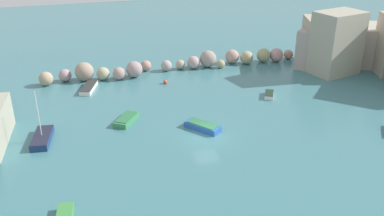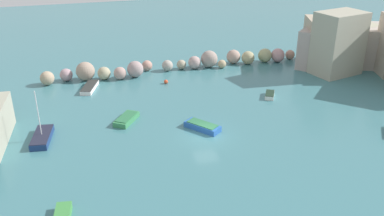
# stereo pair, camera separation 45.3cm
# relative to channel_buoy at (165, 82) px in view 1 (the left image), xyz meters

# --- Properties ---
(cove_water) EXTENTS (160.00, 160.00, 0.00)m
(cove_water) POSITION_rel_channel_buoy_xyz_m (0.51, -15.99, -0.29)
(cove_water) COLOR #3E767E
(cove_water) RESTS_ON ground
(cliff_headland_right) EXTENTS (19.90, 22.19, 8.98)m
(cliff_headland_right) POSITION_rel_channel_buoy_xyz_m (29.53, -3.59, 3.39)
(cliff_headland_right) COLOR #ADA092
(cliff_headland_right) RESTS_ON ground
(rock_breakwater) EXTENTS (39.06, 4.19, 2.62)m
(rock_breakwater) POSITION_rel_channel_buoy_xyz_m (2.87, 4.66, 0.78)
(rock_breakwater) COLOR tan
(rock_breakwater) RESTS_ON ground
(channel_buoy) EXTENTS (0.57, 0.57, 0.57)m
(channel_buoy) POSITION_rel_channel_buoy_xyz_m (0.00, 0.00, 0.00)
(channel_buoy) COLOR #E04C28
(channel_buoy) RESTS_ON cove_water
(moored_boat_0) EXTENTS (2.09, 2.58, 0.57)m
(moored_boat_0) POSITION_rel_channel_buoy_xyz_m (11.63, -8.38, -0.00)
(moored_boat_0) COLOR white
(moored_boat_0) RESTS_ON cove_water
(moored_boat_1) EXTENTS (3.61, 4.09, 0.71)m
(moored_boat_1) POSITION_rel_channel_buoy_xyz_m (0.65, -14.38, 0.06)
(moored_boat_1) COLOR #295EB2
(moored_boat_1) RESTS_ON cove_water
(moored_boat_3) EXTENTS (2.37, 4.79, 5.49)m
(moored_boat_3) POSITION_rel_channel_buoy_xyz_m (-15.95, -11.99, 0.09)
(moored_boat_3) COLOR navy
(moored_boat_3) RESTS_ON cove_water
(moored_boat_4) EXTENTS (3.36, 3.85, 0.65)m
(moored_boat_4) POSITION_rel_channel_buoy_xyz_m (-6.97, -10.15, 0.03)
(moored_boat_4) COLOR #3A8853
(moored_boat_4) RESTS_ON cove_water
(moored_boat_5) EXTENTS (2.76, 4.61, 0.59)m
(moored_boat_5) POSITION_rel_channel_buoy_xyz_m (-10.26, 0.84, 0.01)
(moored_boat_5) COLOR white
(moored_boat_5) RESTS_ON cove_water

